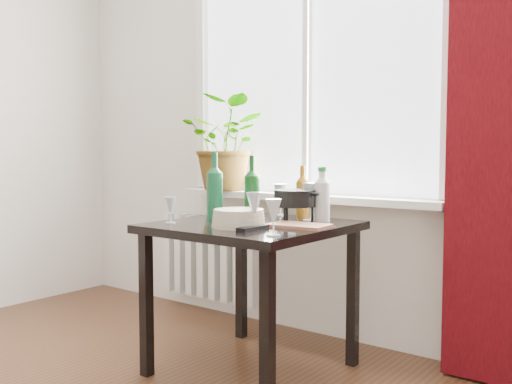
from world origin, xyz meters
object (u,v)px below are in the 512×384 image
Objects in this scene: radiator at (210,257)px; fondue_pot at (295,206)px; bottle_amber at (302,191)px; tv_remote at (253,228)px; wine_bottle_left at (215,185)px; cleaning_bottle at (322,194)px; wineglass_far_right at (274,217)px; wine_bottle_right at (252,187)px; wineglass_back_left at (280,199)px; cutting_board at (299,226)px; wineglass_back_center at (310,201)px; plate_stack at (239,218)px; potted_plant at (228,144)px; table at (252,242)px; wineglass_front_left at (171,210)px; wineglass_front_right at (254,210)px.

radiator is 3.38× the size of fondue_pot.
tv_remote is (0.10, -0.56, -0.13)m from bottle_amber.
wine_bottle_left is 1.29× the size of cleaning_bottle.
cleaning_bottle is at bearing 30.02° from wine_bottle_left.
wine_bottle_left reaches higher than wineglass_far_right.
bottle_amber is 1.80× the size of wineglass_far_right.
wine_bottle_left is 0.19m from wine_bottle_right.
cutting_board is at bearing -44.43° from wineglass_back_left.
plate_stack is (-0.14, -0.41, -0.06)m from wineglass_back_center.
cutting_board is at bearing -28.90° from radiator.
fondue_pot is at bearing -27.50° from potted_plant.
wineglass_back_left reaches higher than table.
potted_plant reaches higher than fondue_pot.
table is 0.36m from wineglass_back_center.
wineglass_front_left is at bearing -58.30° from radiator.
wine_bottle_left reaches higher than wineglass_front_left.
wineglass_front_left is at bearing -170.23° from wineglass_front_right.
plate_stack reaches higher than tv_remote.
radiator is at bearing 164.71° from potted_plant.
bottle_amber is 1.43× the size of wineglass_back_center.
plate_stack is (0.90, -0.79, 0.40)m from radiator.
tv_remote is at bearing -21.89° from plate_stack.
wine_bottle_left is 0.42m from fondue_pot.
wineglass_far_right is at bearing -45.00° from fondue_pot.
wineglass_far_right is (0.19, -0.11, -0.01)m from wineglass_front_right.
radiator is at bearing 142.32° from wineglass_far_right.
wineglass_back_center is at bearing -22.89° from wineglass_back_left.
wineglass_back_left is 0.66× the size of cutting_board.
cutting_board is at bearing 25.05° from wineglass_front_left.
potted_plant reaches higher than radiator.
wineglass_front_right is at bearing -38.90° from radiator.
wineglass_far_right reaches higher than wineglass_front_left.
bottle_amber is at bearing 58.88° from wineglass_front_left.
wine_bottle_left is 2.24× the size of wineglass_far_right.
wine_bottle_left reaches higher than tv_remote.
potted_plant is 0.93m from wineglass_back_center.
bottle_amber is at bearing 87.86° from plate_stack.
wineglass_back_center is 0.70m from wineglass_front_left.
wineglass_front_left is (-0.30, -0.26, 0.16)m from table.
wine_bottle_right is at bearing 129.35° from wineglass_front_right.
wineglass_far_right is 0.79× the size of wineglass_back_center.
potted_plant reaches higher than plate_stack.
cleaning_bottle is 0.07m from wineglass_back_center.
table is 4.26× the size of wineglass_back_center.
wineglass_back_left is at bearing 84.69° from wine_bottle_right.
cutting_board is (0.50, 0.03, -0.17)m from wine_bottle_left.
radiator is 1.18m from fondue_pot.
wineglass_far_right is (0.10, -0.55, -0.06)m from cleaning_bottle.
wine_bottle_right is 0.41m from wineglass_front_right.
plate_stack is at bearing -46.85° from potted_plant.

